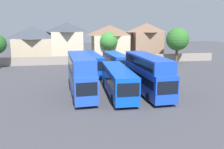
{
  "coord_description": "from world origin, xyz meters",
  "views": [
    {
      "loc": [
        -5.25,
        -26.94,
        8.32
      ],
      "look_at": [
        0.0,
        3.0,
        1.83
      ],
      "focal_mm": 36.93,
      "sensor_mm": 36.0,
      "label": 1
    }
  ],
  "objects_px": {
    "house_terrace_right": "(110,42)",
    "tree_behind_wall": "(177,39)",
    "tree_right_of_lot": "(109,41)",
    "house_terrace_centre": "(68,41)",
    "bus_1": "(81,73)",
    "house_terrace_far_right": "(146,41)",
    "bus_5": "(116,61)",
    "bus_4": "(91,62)",
    "bus_2": "(118,80)",
    "house_terrace_left": "(34,43)",
    "bus_3": "(147,72)"
  },
  "relations": [
    {
      "from": "bus_1",
      "to": "house_terrace_centre",
      "type": "relative_size",
      "value": 1.14
    },
    {
      "from": "bus_1",
      "to": "bus_4",
      "type": "height_order",
      "value": "bus_1"
    },
    {
      "from": "bus_2",
      "to": "tree_behind_wall",
      "type": "relative_size",
      "value": 1.45
    },
    {
      "from": "bus_3",
      "to": "bus_4",
      "type": "distance_m",
      "value": 14.76
    },
    {
      "from": "bus_1",
      "to": "tree_right_of_lot",
      "type": "distance_m",
      "value": 27.02
    },
    {
      "from": "house_terrace_left",
      "to": "house_terrace_far_right",
      "type": "bearing_deg",
      "value": -1.18
    },
    {
      "from": "tree_right_of_lot",
      "to": "house_terrace_centre",
      "type": "bearing_deg",
      "value": 154.21
    },
    {
      "from": "bus_3",
      "to": "house_terrace_right",
      "type": "distance_m",
      "value": 30.5
    },
    {
      "from": "bus_5",
      "to": "house_terrace_far_right",
      "type": "xyz_separation_m",
      "value": [
        11.01,
        15.96,
        2.64
      ]
    },
    {
      "from": "bus_1",
      "to": "house_terrace_left",
      "type": "xyz_separation_m",
      "value": [
        -9.69,
        30.21,
        1.39
      ]
    },
    {
      "from": "bus_1",
      "to": "tree_behind_wall",
      "type": "bearing_deg",
      "value": 129.98
    },
    {
      "from": "bus_1",
      "to": "tree_right_of_lot",
      "type": "xyz_separation_m",
      "value": [
        7.54,
        25.87,
        1.95
      ]
    },
    {
      "from": "bus_2",
      "to": "house_terrace_centre",
      "type": "height_order",
      "value": "house_terrace_centre"
    },
    {
      "from": "bus_1",
      "to": "tree_behind_wall",
      "type": "xyz_separation_m",
      "value": [
        22.33,
        21.37,
        2.52
      ]
    },
    {
      "from": "bus_2",
      "to": "house_terrace_left",
      "type": "bearing_deg",
      "value": -154.54
    },
    {
      "from": "bus_2",
      "to": "bus_5",
      "type": "xyz_separation_m",
      "value": [
        2.44,
        14.1,
        0.01
      ]
    },
    {
      "from": "house_terrace_right",
      "to": "house_terrace_left",
      "type": "bearing_deg",
      "value": 179.54
    },
    {
      "from": "bus_5",
      "to": "bus_4",
      "type": "bearing_deg",
      "value": -87.79
    },
    {
      "from": "bus_2",
      "to": "tree_behind_wall",
      "type": "distance_m",
      "value": 28.44
    },
    {
      "from": "house_terrace_far_right",
      "to": "tree_right_of_lot",
      "type": "distance_m",
      "value": 10.97
    },
    {
      "from": "bus_1",
      "to": "tree_right_of_lot",
      "type": "bearing_deg",
      "value": 159.99
    },
    {
      "from": "bus_3",
      "to": "bus_5",
      "type": "xyz_separation_m",
      "value": [
        -1.32,
        14.07,
        -0.76
      ]
    },
    {
      "from": "bus_1",
      "to": "house_terrace_far_right",
      "type": "height_order",
      "value": "house_terrace_far_right"
    },
    {
      "from": "house_terrace_right",
      "to": "bus_3",
      "type": "bearing_deg",
      "value": -90.65
    },
    {
      "from": "house_terrace_centre",
      "to": "house_terrace_left",
      "type": "bearing_deg",
      "value": -178.5
    },
    {
      "from": "house_terrace_right",
      "to": "tree_right_of_lot",
      "type": "xyz_separation_m",
      "value": [
        -0.96,
        -4.19,
        0.43
      ]
    },
    {
      "from": "house_terrace_centre",
      "to": "house_terrace_right",
      "type": "xyz_separation_m",
      "value": [
        10.35,
        -0.35,
        -0.32
      ]
    },
    {
      "from": "bus_2",
      "to": "bus_5",
      "type": "distance_m",
      "value": 14.31
    },
    {
      "from": "bus_2",
      "to": "bus_3",
      "type": "distance_m",
      "value": 3.84
    },
    {
      "from": "tree_right_of_lot",
      "to": "bus_4",
      "type": "bearing_deg",
      "value": -112.17
    },
    {
      "from": "bus_3",
      "to": "bus_5",
      "type": "bearing_deg",
      "value": -177.1
    },
    {
      "from": "house_terrace_left",
      "to": "house_terrace_right",
      "type": "bearing_deg",
      "value": -0.46
    },
    {
      "from": "bus_2",
      "to": "house_terrace_right",
      "type": "height_order",
      "value": "house_terrace_right"
    },
    {
      "from": "house_terrace_far_right",
      "to": "tree_right_of_lot",
      "type": "height_order",
      "value": "house_terrace_far_right"
    },
    {
      "from": "bus_3",
      "to": "house_terrace_centre",
      "type": "distance_m",
      "value": 32.45
    },
    {
      "from": "bus_2",
      "to": "house_terrace_far_right",
      "type": "relative_size",
      "value": 1.28
    },
    {
      "from": "bus_3",
      "to": "house_terrace_left",
      "type": "relative_size",
      "value": 1.17
    },
    {
      "from": "house_terrace_right",
      "to": "tree_behind_wall",
      "type": "relative_size",
      "value": 1.15
    },
    {
      "from": "bus_5",
      "to": "house_terrace_centre",
      "type": "bearing_deg",
      "value": -156.84
    },
    {
      "from": "bus_2",
      "to": "bus_1",
      "type": "bearing_deg",
      "value": -94.74
    },
    {
      "from": "bus_3",
      "to": "house_terrace_far_right",
      "type": "xyz_separation_m",
      "value": [
        9.69,
        30.03,
        1.88
      ]
    },
    {
      "from": "bus_1",
      "to": "house_terrace_centre",
      "type": "bearing_deg",
      "value": 179.72
    },
    {
      "from": "tree_behind_wall",
      "to": "house_terrace_far_right",
      "type": "bearing_deg",
      "value": 118.51
    },
    {
      "from": "bus_2",
      "to": "house_terrace_left",
      "type": "height_order",
      "value": "house_terrace_left"
    },
    {
      "from": "bus_1",
      "to": "bus_3",
      "type": "bearing_deg",
      "value": 83.47
    },
    {
      "from": "bus_4",
      "to": "house_terrace_right",
      "type": "xyz_separation_m",
      "value": [
        6.13,
        16.89,
        2.33
      ]
    },
    {
      "from": "bus_1",
      "to": "bus_3",
      "type": "distance_m",
      "value": 8.16
    },
    {
      "from": "house_terrace_right",
      "to": "bus_5",
      "type": "bearing_deg",
      "value": -95.81
    },
    {
      "from": "house_terrace_left",
      "to": "tree_right_of_lot",
      "type": "distance_m",
      "value": 17.77
    },
    {
      "from": "bus_2",
      "to": "bus_5",
      "type": "height_order",
      "value": "bus_5"
    }
  ]
}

